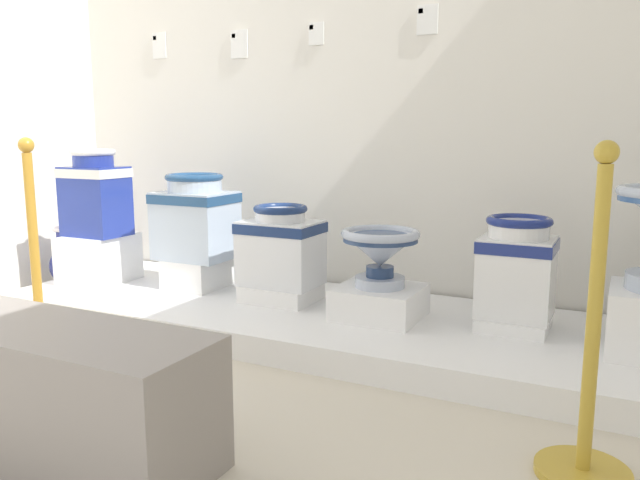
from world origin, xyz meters
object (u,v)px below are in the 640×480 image
(antique_toilet_slender_white, at_px, (195,215))
(plinth_block_squat_floral, at_px, (514,322))
(plinth_block_rightmost, at_px, (379,302))
(stanchion_post_near_right, at_px, (589,387))
(plinth_block_slender_white, at_px, (197,272))
(antique_toilet_pale_glazed, at_px, (281,244))
(museum_bench, at_px, (60,393))
(decorative_vase_companion, at_px, (69,262))
(antique_toilet_central_ornate, at_px, (95,192))
(info_placard_third, at_px, (316,33))
(info_placard_second, at_px, (239,44))
(plinth_block_central_ornate, at_px, (99,259))
(info_placard_fourth, at_px, (427,19))
(antique_toilet_rightmost, at_px, (380,249))
(stanchion_post_near_left, at_px, (38,300))
(info_placard_first, at_px, (159,45))
(plinth_block_pale_glazed, at_px, (281,292))
(antique_toilet_squat_floral, at_px, (517,265))

(antique_toilet_slender_white, xyz_separation_m, plinth_block_squat_floral, (1.71, 0.00, -0.37))
(plinth_block_rightmost, height_order, stanchion_post_near_right, stanchion_post_near_right)
(antique_toilet_slender_white, bearing_deg, plinth_block_rightmost, -5.09)
(plinth_block_slender_white, bearing_deg, stanchion_post_near_right, -24.16)
(antique_toilet_pale_glazed, height_order, museum_bench, antique_toilet_pale_glazed)
(plinth_block_slender_white, height_order, decorative_vase_companion, decorative_vase_companion)
(antique_toilet_central_ornate, relative_size, info_placard_third, 4.12)
(antique_toilet_central_ornate, relative_size, plinth_block_squat_floral, 1.58)
(info_placard_second, xyz_separation_m, museum_bench, (0.62, -1.94, -1.28))
(antique_toilet_central_ornate, height_order, stanchion_post_near_right, stanchion_post_near_right)
(decorative_vase_companion, bearing_deg, plinth_block_slender_white, 1.59)
(plinth_block_slender_white, relative_size, museum_bench, 0.31)
(plinth_block_central_ornate, bearing_deg, museum_bench, -47.76)
(antique_toilet_central_ornate, bearing_deg, stanchion_post_near_right, -16.31)
(plinth_block_central_ornate, xyz_separation_m, antique_toilet_slender_white, (0.58, 0.15, 0.27))
(antique_toilet_central_ornate, height_order, info_placard_fourth, info_placard_fourth)
(info_placard_second, distance_m, info_placard_fourth, 1.13)
(antique_toilet_central_ornate, bearing_deg, plinth_block_slender_white, 14.57)
(info_placard_fourth, bearing_deg, plinth_block_central_ornate, -161.28)
(antique_toilet_rightmost, height_order, decorative_vase_companion, antique_toilet_rightmost)
(plinth_block_central_ornate, relative_size, stanchion_post_near_left, 0.42)
(info_placard_second, distance_m, decorative_vase_companion, 1.70)
(info_placard_second, height_order, decorative_vase_companion, info_placard_second)
(plinth_block_central_ornate, xyz_separation_m, info_placard_first, (0.01, 0.59, 1.25))
(plinth_block_slender_white, relative_size, info_placard_fourth, 2.12)
(antique_toilet_central_ornate, relative_size, info_placard_fourth, 3.38)
(plinth_block_slender_white, xyz_separation_m, stanchion_post_near_right, (2.06, -0.92, 0.06))
(plinth_block_pale_glazed, height_order, stanchion_post_near_left, stanchion_post_near_left)
(info_placard_fourth, distance_m, decorative_vase_companion, 2.55)
(antique_toilet_central_ornate, distance_m, stanchion_post_near_left, 1.02)
(info_placard_fourth, bearing_deg, plinth_block_pale_glazed, -140.60)
(antique_toilet_rightmost, height_order, antique_toilet_squat_floral, antique_toilet_squat_floral)
(info_placard_second, bearing_deg, antique_toilet_rightmost, -25.90)
(plinth_block_squat_floral, height_order, antique_toilet_squat_floral, antique_toilet_squat_floral)
(plinth_block_squat_floral, xyz_separation_m, stanchion_post_near_right, (0.35, -0.93, 0.12))
(plinth_block_pale_glazed, distance_m, museum_bench, 1.46)
(decorative_vase_companion, bearing_deg, antique_toilet_central_ornate, -17.84)
(info_placard_first, relative_size, museum_bench, 0.16)
(antique_toilet_rightmost, height_order, info_placard_third, info_placard_third)
(antique_toilet_squat_floral, bearing_deg, stanchion_post_near_left, -151.75)
(decorative_vase_companion, xyz_separation_m, museum_bench, (1.61, -1.47, 0.02))
(plinth_block_pale_glazed, bearing_deg, plinth_block_central_ornate, -174.69)
(decorative_vase_companion, bearing_deg, plinth_block_central_ornate, -17.84)
(antique_toilet_pale_glazed, bearing_deg, stanchion_post_near_right, -30.45)
(antique_toilet_rightmost, bearing_deg, info_placard_first, 162.50)
(info_placard_second, bearing_deg, stanchion_post_near_left, -94.63)
(antique_toilet_slender_white, height_order, info_placard_third, info_placard_third)
(info_placard_third, bearing_deg, decorative_vase_companion, -162.80)
(plinth_block_squat_floral, relative_size, stanchion_post_near_left, 0.33)
(plinth_block_central_ornate, bearing_deg, antique_toilet_squat_floral, 3.87)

